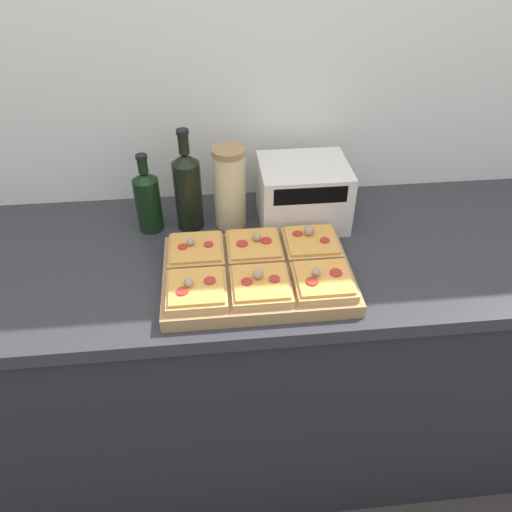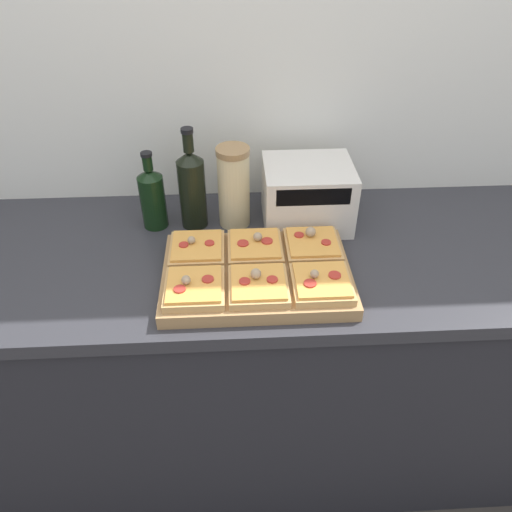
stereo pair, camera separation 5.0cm
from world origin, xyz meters
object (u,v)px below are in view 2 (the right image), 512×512
olive_oil_bottle (152,197)px  toaster_oven (307,194)px  cutting_board (257,275)px  grain_jar_tall (234,187)px  wine_bottle (192,187)px

olive_oil_bottle → toaster_oven: 0.46m
cutting_board → toaster_oven: size_ratio=1.72×
grain_jar_tall → toaster_oven: size_ratio=0.88×
cutting_board → grain_jar_tall: grain_jar_tall is taller
cutting_board → wine_bottle: (-0.17, 0.28, 0.11)m
cutting_board → olive_oil_bottle: size_ratio=2.03×
cutting_board → olive_oil_bottle: bearing=136.5°
cutting_board → olive_oil_bottle: olive_oil_bottle is taller
toaster_oven → olive_oil_bottle: bearing=179.9°
olive_oil_bottle → toaster_oven: olive_oil_bottle is taller
cutting_board → wine_bottle: bearing=122.0°
cutting_board → toaster_oven: (0.17, 0.28, 0.07)m
cutting_board → toaster_oven: bearing=58.9°
wine_bottle → grain_jar_tall: (0.12, 0.00, -0.00)m
cutting_board → olive_oil_bottle: 0.41m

